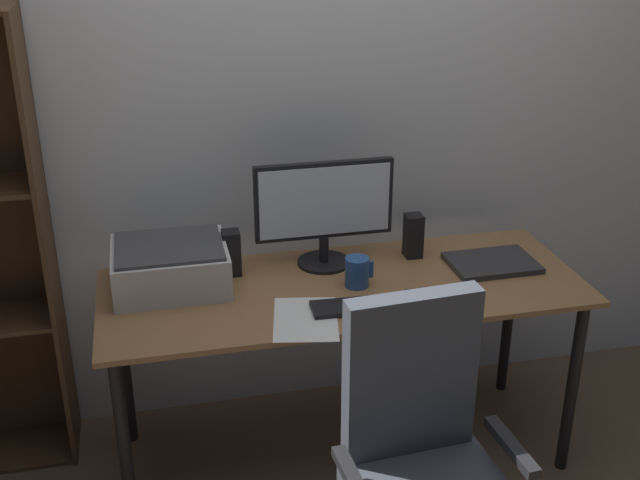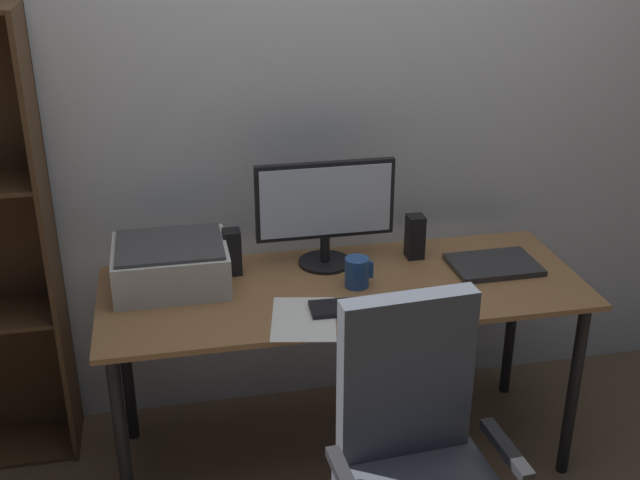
# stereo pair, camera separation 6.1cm
# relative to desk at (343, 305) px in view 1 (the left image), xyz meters

# --- Properties ---
(ground_plane) EXTENTS (12.00, 12.00, 0.00)m
(ground_plane) POSITION_rel_desk_xyz_m (0.00, 0.00, -0.66)
(ground_plane) COLOR brown
(back_wall) EXTENTS (6.40, 0.10, 2.60)m
(back_wall) POSITION_rel_desk_xyz_m (0.00, 0.50, 0.64)
(back_wall) COLOR silver
(back_wall) RESTS_ON ground
(desk) EXTENTS (1.73, 0.66, 0.74)m
(desk) POSITION_rel_desk_xyz_m (0.00, 0.00, 0.00)
(desk) COLOR olive
(desk) RESTS_ON ground
(monitor) EXTENTS (0.52, 0.20, 0.40)m
(monitor) POSITION_rel_desk_xyz_m (-0.03, 0.19, 0.31)
(monitor) COLOR black
(monitor) RESTS_ON desk
(keyboard) EXTENTS (0.29, 0.12, 0.02)m
(keyboard) POSITION_rel_desk_xyz_m (-0.01, -0.18, 0.09)
(keyboard) COLOR black
(keyboard) RESTS_ON desk
(mouse) EXTENTS (0.07, 0.10, 0.03)m
(mouse) POSITION_rel_desk_xyz_m (0.20, -0.19, 0.10)
(mouse) COLOR black
(mouse) RESTS_ON desk
(coffee_mug) EXTENTS (0.10, 0.09, 0.11)m
(coffee_mug) POSITION_rel_desk_xyz_m (0.05, -0.01, 0.14)
(coffee_mug) COLOR #285193
(coffee_mug) RESTS_ON desk
(laptop) EXTENTS (0.32, 0.23, 0.02)m
(laptop) POSITION_rel_desk_xyz_m (0.58, 0.03, 0.09)
(laptop) COLOR #2D2D30
(laptop) RESTS_ON desk
(speaker_left) EXTENTS (0.06, 0.07, 0.17)m
(speaker_left) POSITION_rel_desk_xyz_m (-0.38, 0.18, 0.17)
(speaker_left) COLOR black
(speaker_left) RESTS_ON desk
(speaker_right) EXTENTS (0.06, 0.07, 0.17)m
(speaker_right) POSITION_rel_desk_xyz_m (0.32, 0.18, 0.17)
(speaker_right) COLOR black
(speaker_right) RESTS_ON desk
(printer) EXTENTS (0.40, 0.34, 0.16)m
(printer) POSITION_rel_desk_xyz_m (-0.60, 0.13, 0.16)
(printer) COLOR silver
(printer) RESTS_ON desk
(paper_sheet) EXTENTS (0.26, 0.33, 0.00)m
(paper_sheet) POSITION_rel_desk_xyz_m (-0.18, -0.21, 0.08)
(paper_sheet) COLOR white
(paper_sheet) RESTS_ON desk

